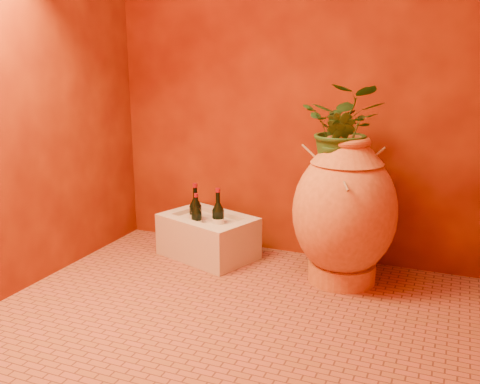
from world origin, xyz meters
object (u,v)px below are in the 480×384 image
at_px(wine_bottle_a, 196,216).
at_px(amphora, 344,211).
at_px(wall_tap, 364,153).
at_px(wine_bottle_b, 218,220).
at_px(stone_basin, 208,237).
at_px(wine_bottle_c, 197,222).

bearing_deg(wine_bottle_a, amphora, -1.65).
bearing_deg(wall_tap, wine_bottle_b, -164.35).
height_order(stone_basin, wine_bottle_b, wine_bottle_b).
relative_size(wine_bottle_a, wine_bottle_c, 1.17).
bearing_deg(wine_bottle_a, wine_bottle_c, -57.43).
bearing_deg(amphora, wine_bottle_c, -178.40).
distance_m(amphora, wine_bottle_b, 0.85).
distance_m(wine_bottle_b, wine_bottle_c, 0.14).
relative_size(wine_bottle_a, wine_bottle_b, 1.04).
xyz_separation_m(stone_basin, wine_bottle_a, (-0.08, -0.02, 0.15)).
relative_size(amphora, stone_basin, 1.24).
xyz_separation_m(wine_bottle_c, wall_tap, (1.02, 0.29, 0.49)).
bearing_deg(wine_bottle_b, wine_bottle_a, 176.63).
bearing_deg(amphora, wine_bottle_b, 178.70).
height_order(amphora, wine_bottle_b, amphora).
bearing_deg(wall_tap, stone_basin, -167.70).
distance_m(stone_basin, wine_bottle_b, 0.17).
bearing_deg(wine_bottle_b, stone_basin, 159.40).
height_order(wine_bottle_a, wine_bottle_c, wine_bottle_a).
relative_size(wine_bottle_a, wall_tap, 2.13).
xyz_separation_m(wine_bottle_b, wine_bottle_c, (-0.14, -0.05, -0.01)).
bearing_deg(stone_basin, wine_bottle_b, -20.60).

